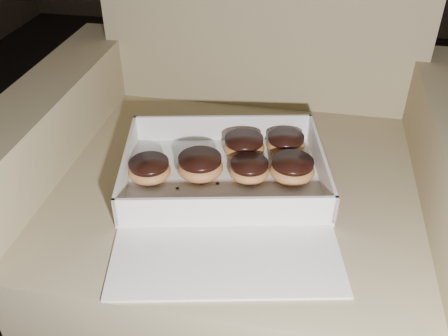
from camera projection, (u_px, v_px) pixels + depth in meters
name	position (u px, v px, depth m)	size (l,w,h in m)	color
armchair	(243.00, 203.00, 1.12)	(0.93, 0.79, 0.97)	tan
bakery_box	(226.00, 187.00, 0.94)	(0.45, 0.51, 0.06)	white
donut_a	(292.00, 169.00, 0.95)	(0.09, 0.09, 0.04)	#CE8648
donut_b	(249.00, 170.00, 0.95)	(0.08, 0.08, 0.04)	#CE8648
donut_c	(286.00, 143.00, 1.03)	(0.08, 0.08, 0.04)	#CE8648
donut_d	(244.00, 146.00, 1.02)	(0.09, 0.09, 0.04)	#CE8648
donut_e	(200.00, 166.00, 0.96)	(0.09, 0.09, 0.04)	#CE8648
donut_f	(150.00, 170.00, 0.95)	(0.08, 0.08, 0.04)	#CE8648
crumb_a	(237.00, 215.00, 0.87)	(0.01, 0.01, 0.00)	black
crumb_b	(276.00, 217.00, 0.87)	(0.01, 0.01, 0.00)	black
crumb_c	(177.00, 188.00, 0.94)	(0.01, 0.01, 0.00)	black
crumb_d	(218.00, 183.00, 0.95)	(0.01, 0.01, 0.00)	black
crumb_e	(201.00, 183.00, 0.95)	(0.01, 0.01, 0.00)	black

